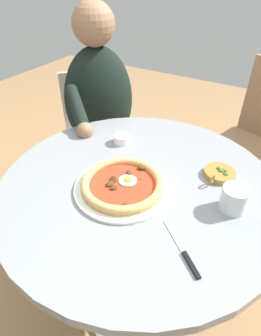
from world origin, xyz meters
name	(u,v)px	position (x,y,z in m)	size (l,w,h in m)	color
ground_plane	(136,296)	(0.00, 0.00, -0.01)	(6.00, 6.00, 0.02)	#9E754C
dining_table	(138,214)	(0.00, 0.00, 0.57)	(0.92, 0.92, 0.72)	gray
pizza_on_plate	(122,185)	(0.03, 0.06, 0.74)	(0.31, 0.31, 0.04)	white
water_glass	(234,200)	(-0.29, -0.03, 0.76)	(0.08, 0.08, 0.08)	silver
steak_knife	(186,256)	(-0.24, 0.19, 0.73)	(0.15, 0.13, 0.01)	silver
ramekin_capers	(121,139)	(0.18, -0.17, 0.74)	(0.06, 0.06, 0.03)	white
olive_pan	(220,173)	(-0.22, -0.17, 0.73)	(0.10, 0.13, 0.04)	olive
diner_person	(101,136)	(0.49, -0.44, 0.52)	(0.44, 0.56, 1.18)	#282833
cafe_chair_diner	(97,129)	(0.59, -0.53, 0.49)	(0.55, 0.55, 0.81)	beige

